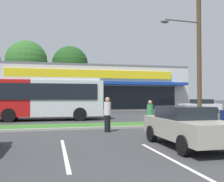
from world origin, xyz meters
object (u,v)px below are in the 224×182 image
object	(u,v)px
city_bus	(24,97)
car_2	(186,126)
pedestrian_by_pole	(107,114)
utility_pole	(197,48)
car_5	(59,107)
car_1	(200,106)
pedestrian_near_bench	(150,116)

from	to	relation	value
city_bus	car_2	distance (m)	13.79
city_bus	pedestrian_by_pole	size ratio (longest dim) A/B	6.70
utility_pole	city_bus	distance (m)	13.07
car_2	pedestrian_by_pole	size ratio (longest dim) A/B	2.33
pedestrian_by_pole	car_2	bearing A→B (deg)	-156.79
city_bus	car_5	distance (m)	6.64
car_2	car_1	bearing A→B (deg)	146.39
car_1	car_5	size ratio (longest dim) A/B	1.05
pedestrian_by_pole	city_bus	bearing A→B (deg)	31.81
utility_pole	pedestrian_by_pole	distance (m)	8.40
city_bus	car_1	distance (m)	19.67
city_bus	pedestrian_near_bench	distance (m)	10.58
utility_pole	car_5	bearing A→B (deg)	129.13
pedestrian_by_pole	pedestrian_near_bench	bearing A→B (deg)	-97.20
utility_pole	pedestrian_by_pole	xyz separation A→B (m)	(-6.78, -2.62, -4.21)
utility_pole	pedestrian_by_pole	size ratio (longest dim) A/B	5.36
city_bus	pedestrian_by_pole	distance (m)	9.03
utility_pole	car_1	world-z (taller)	utility_pole
car_5	car_2	bearing A→B (deg)	102.77
car_5	pedestrian_by_pole	world-z (taller)	pedestrian_by_pole
car_1	pedestrian_by_pole	bearing A→B (deg)	44.27
car_1	pedestrian_by_pole	xyz separation A→B (m)	(-13.87, -13.52, 0.11)
car_2	car_5	bearing A→B (deg)	-167.23
pedestrian_near_bench	car_2	bearing A→B (deg)	22.01
city_bus	car_1	xyz separation A→B (m)	(18.72, 5.96, -0.98)
utility_pole	car_1	xyz separation A→B (m)	(7.09, 10.90, -4.32)
utility_pole	pedestrian_near_bench	size ratio (longest dim) A/B	5.90
utility_pole	city_bus	bearing A→B (deg)	156.99
pedestrian_near_bench	car_5	bearing A→B (deg)	-136.88
city_bus	pedestrian_near_bench	size ratio (longest dim) A/B	7.37
city_bus	car_1	size ratio (longest dim) A/B	2.61
city_bus	car_2	world-z (taller)	city_bus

